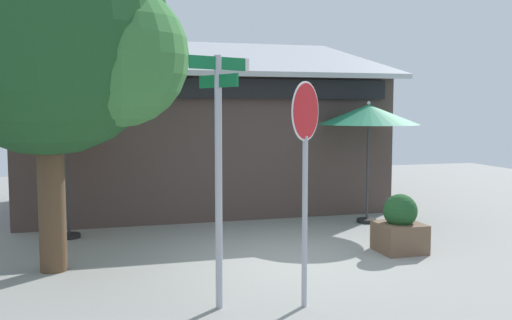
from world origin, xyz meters
TOP-DOWN VIEW (x-y plane):
  - ground_plane at (0.00, 0.00)m, footprint 28.00×28.00m
  - cafe_building at (-0.36, 5.92)m, footprint 9.22×5.49m
  - street_sign_post at (-1.49, -1.99)m, footprint 0.84×0.78m
  - stop_sign at (-0.43, -2.24)m, footprint 0.56×0.53m
  - patio_umbrella_mustard_left at (-3.54, 2.71)m, footprint 2.00×2.00m
  - patio_umbrella_forest_green_center at (2.86, 2.53)m, footprint 2.26×2.26m
  - shade_tree at (-3.51, 0.29)m, footprint 4.00×3.78m
  - sidewalk_planter at (2.21, -0.05)m, footprint 0.77×0.77m

SIDE VIEW (x-z plane):
  - ground_plane at x=0.00m, z-range -0.10..0.00m
  - sidewalk_planter at x=2.21m, z-range -0.06..0.98m
  - cafe_building at x=-0.36m, z-range -0.52..4.07m
  - street_sign_post at x=-1.49m, z-range 0.34..3.56m
  - stop_sign at x=-0.43m, z-range 0.56..3.46m
  - patio_umbrella_mustard_left at x=-3.54m, z-range 1.00..3.60m
  - patio_umbrella_forest_green_center at x=2.86m, z-range 1.05..3.76m
  - shade_tree at x=-3.51m, z-range 0.84..6.45m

